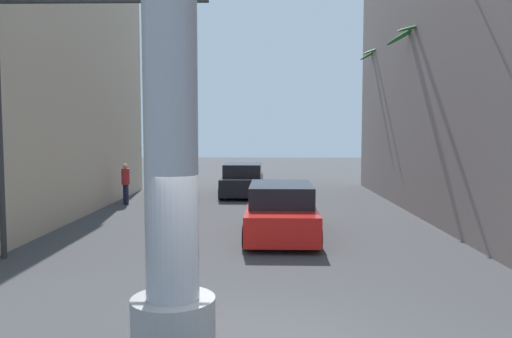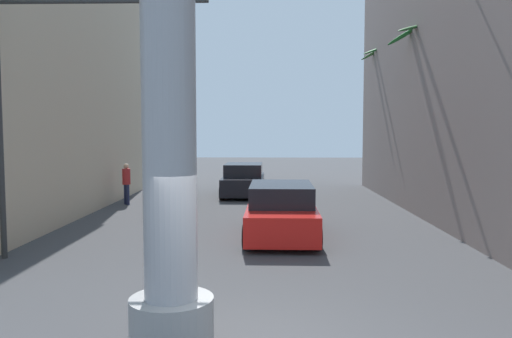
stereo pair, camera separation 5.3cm
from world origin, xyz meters
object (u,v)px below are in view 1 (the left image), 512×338
traffic_light_mast (60,78)px  pedestrian_far_left (126,181)px  street_lamp (460,79)px  car_lead (281,211)px  palm_tree_far_right (387,92)px  car_far (243,180)px  palm_tree_mid_right (425,97)px

traffic_light_mast → pedestrian_far_left: size_ratio=3.57×
street_lamp → car_lead: 6.42m
car_lead → traffic_light_mast: bearing=-151.8°
traffic_light_mast → pedestrian_far_left: bearing=96.8°
street_lamp → car_lead: bearing=176.8°
street_lamp → palm_tree_far_right: (0.71, 11.69, 0.56)m
palm_tree_far_right → pedestrian_far_left: 13.93m
car_lead → palm_tree_far_right: bearing=63.0°
car_lead → palm_tree_far_right: palm_tree_far_right is taller
car_lead → palm_tree_far_right: size_ratio=0.66×
car_lead → car_far: bearing=99.5°
car_lead → car_far: 9.61m
street_lamp → traffic_light_mast: size_ratio=1.23×
street_lamp → palm_tree_far_right: bearing=86.5°
pedestrian_far_left → car_far: bearing=33.6°
car_far → palm_tree_far_right: 8.84m
pedestrian_far_left → car_lead: bearing=-44.1°
palm_tree_far_right → palm_tree_mid_right: bearing=-91.0°
street_lamp → car_far: bearing=124.4°
traffic_light_mast → palm_tree_far_right: 18.15m
car_far → palm_tree_far_right: size_ratio=0.61×
street_lamp → pedestrian_far_left: size_ratio=4.39×
pedestrian_far_left → traffic_light_mast: bearing=-83.2°
car_lead → pedestrian_far_left: size_ratio=2.86×
traffic_light_mast → car_far: 13.43m
street_lamp → pedestrian_far_left: street_lamp is taller
traffic_light_mast → car_far: bearing=73.0°
traffic_light_mast → car_far: (3.78, 12.35, -3.66)m
palm_tree_far_right → palm_tree_mid_right: palm_tree_far_right is taller
street_lamp → car_far: (-6.68, 9.76, -3.89)m
palm_tree_far_right → pedestrian_far_left: bearing=-157.2°
traffic_light_mast → car_lead: 7.10m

